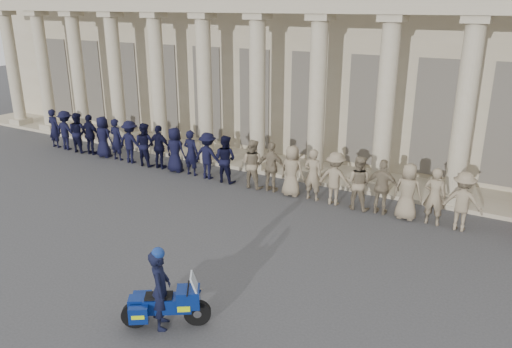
# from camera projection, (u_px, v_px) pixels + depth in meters

# --- Properties ---
(ground) EXTENTS (90.00, 90.00, 0.00)m
(ground) POSITION_uv_depth(u_px,v_px,m) (153.00, 255.00, 13.85)
(ground) COLOR #38383A
(ground) RESTS_ON ground
(building) EXTENTS (40.00, 12.50, 9.00)m
(building) POSITION_uv_depth(u_px,v_px,m) (350.00, 49.00, 24.42)
(building) COLOR tan
(building) RESTS_ON ground
(officer_rank) EXTENTS (19.51, 0.71, 1.87)m
(officer_rank) POSITION_uv_depth(u_px,v_px,m) (213.00, 157.00, 19.56)
(officer_rank) COLOR black
(officer_rank) RESTS_ON ground
(motorcycle) EXTENTS (1.66, 1.33, 1.23)m
(motorcycle) POSITION_uv_depth(u_px,v_px,m) (167.00, 304.00, 10.65)
(motorcycle) COLOR black
(motorcycle) RESTS_ON ground
(rider) EXTENTS (0.72, 0.78, 1.89)m
(rider) POSITION_uv_depth(u_px,v_px,m) (160.00, 288.00, 10.51)
(rider) COLOR black
(rider) RESTS_ON ground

